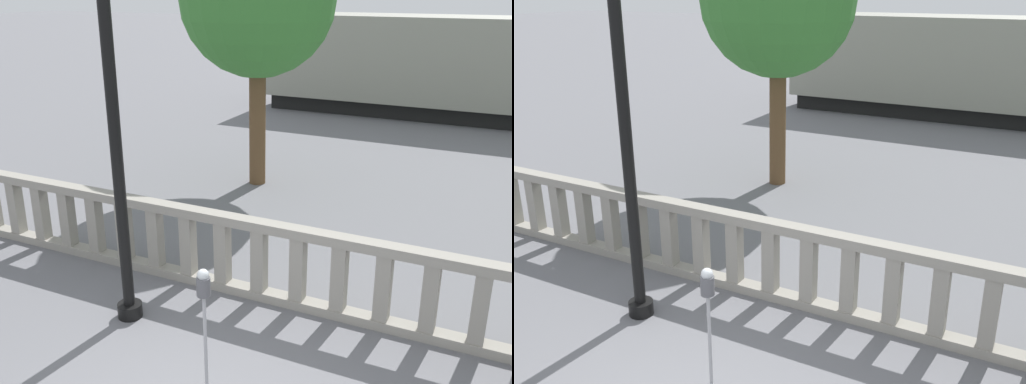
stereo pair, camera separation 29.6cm
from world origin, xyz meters
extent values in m
cube|color=gray|center=(0.00, 3.00, 0.07)|extent=(16.93, 0.24, 0.14)
cube|color=gray|center=(0.00, 3.00, 1.17)|extent=(16.93, 0.24, 0.14)
cube|color=gray|center=(-5.48, 3.00, 0.62)|extent=(0.20, 0.20, 0.96)
cube|color=gray|center=(-4.87, 3.00, 0.62)|extent=(0.20, 0.20, 0.96)
cube|color=gray|center=(-4.26, 3.00, 0.62)|extent=(0.20, 0.20, 0.96)
cube|color=gray|center=(-3.65, 3.00, 0.62)|extent=(0.20, 0.20, 0.96)
cube|color=gray|center=(-3.04, 3.00, 0.62)|extent=(0.20, 0.20, 0.96)
cube|color=gray|center=(-2.43, 3.00, 0.62)|extent=(0.20, 0.20, 0.96)
cube|color=gray|center=(-1.83, 3.00, 0.62)|extent=(0.20, 0.20, 0.96)
cube|color=gray|center=(-1.22, 3.00, 0.62)|extent=(0.20, 0.20, 0.96)
cube|color=gray|center=(-0.61, 3.00, 0.62)|extent=(0.20, 0.20, 0.96)
cube|color=gray|center=(0.00, 3.00, 0.62)|extent=(0.20, 0.20, 0.96)
cube|color=gray|center=(0.61, 3.00, 0.62)|extent=(0.20, 0.20, 0.96)
cube|color=gray|center=(1.22, 3.00, 0.62)|extent=(0.20, 0.20, 0.96)
cube|color=gray|center=(1.83, 3.00, 0.62)|extent=(0.20, 0.20, 0.96)
cube|color=gray|center=(2.43, 3.00, 0.62)|extent=(0.20, 0.20, 0.96)
cylinder|color=black|center=(-2.02, 1.75, 0.10)|extent=(0.35, 0.35, 0.20)
cylinder|color=black|center=(-2.02, 1.75, 3.41)|extent=(0.16, 0.16, 6.42)
cylinder|color=#99999E|center=(-0.26, 0.87, 0.62)|extent=(0.04, 0.04, 1.24)
cylinder|color=#4C4C51|center=(-0.26, 0.87, 1.35)|extent=(0.15, 0.15, 0.22)
sphere|color=#B2B7BC|center=(-0.26, 0.87, 1.49)|extent=(0.13, 0.13, 0.13)
cylinder|color=brown|center=(-2.91, 7.76, 1.44)|extent=(0.38, 0.38, 2.89)
camera|label=1|loc=(2.59, -3.76, 4.39)|focal=40.00mm
camera|label=2|loc=(2.85, -3.62, 4.39)|focal=40.00mm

